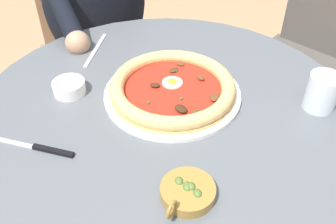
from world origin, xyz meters
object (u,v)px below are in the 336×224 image
fork_utensil (96,50)px  diner_person (101,48)px  olive_pan (187,192)px  cafe_chair_diner (92,31)px  steak_knife (41,148)px  water_glass (322,94)px  cafe_chair_spare_far (312,44)px  dining_table (166,159)px  ramekin_capers (69,87)px  pizza_on_plate (173,89)px

fork_utensil → diner_person: size_ratio=0.14×
olive_pan → fork_utensil: 0.55m
cafe_chair_diner → steak_knife: bearing=173.0°
steak_knife → diner_person: size_ratio=0.16×
water_glass → cafe_chair_spare_far: cafe_chair_spare_far is taller
water_glass → cafe_chair_spare_far: bearing=-30.3°
water_glass → diner_person: 0.87m
steak_knife → cafe_chair_diner: (0.86, -0.11, -0.20)m
olive_pan → cafe_chair_spare_far: 1.02m
olive_pan → cafe_chair_spare_far: bearing=-42.4°
diner_person → cafe_chair_diner: (0.15, 0.03, -0.00)m
dining_table → steak_knife: size_ratio=4.81×
fork_utensil → water_glass: bearing=-125.2°
dining_table → fork_utensil: size_ratio=5.27×
dining_table → diner_person: (0.63, 0.14, -0.02)m
cafe_chair_spare_far → steak_knife: bearing=121.3°
dining_table → cafe_chair_diner: size_ratio=1.01×
fork_utensil → cafe_chair_diner: 0.53m
olive_pan → cafe_chair_diner: bearing=8.8°
olive_pan → diner_person: (0.88, 0.13, -0.21)m
dining_table → ramekin_capers: bearing=65.1°
dining_table → pizza_on_plate: size_ratio=2.78×
dining_table → water_glass: (-0.06, -0.34, 0.21)m
pizza_on_plate → diner_person: diner_person is taller
dining_table → water_glass: 0.41m
ramekin_capers → diner_person: (0.53, -0.08, -0.21)m
water_glass → olive_pan: (-0.19, 0.35, -0.02)m
steak_knife → pizza_on_plate: bearing=-67.1°
diner_person → cafe_chair_spare_far: size_ratio=1.31×
fork_utensil → cafe_chair_diner: bearing=2.2°
dining_table → steak_knife: 0.33m
steak_knife → ramekin_capers: size_ratio=2.44×
steak_knife → ramekin_capers: 0.19m
water_glass → ramekin_capers: water_glass is taller
pizza_on_plate → steak_knife: bearing=112.9°
pizza_on_plate → water_glass: (-0.10, -0.32, 0.02)m
cafe_chair_diner → fork_utensil: bearing=-177.8°
pizza_on_plate → olive_pan: bearing=173.8°
dining_table → ramekin_capers: 0.30m
ramekin_capers → fork_utensil: bearing=-20.2°
dining_table → ramekin_capers: size_ratio=11.73×
ramekin_capers → cafe_chair_spare_far: cafe_chair_spare_far is taller
dining_table → cafe_chair_diner: cafe_chair_diner is taller
dining_table → water_glass: bearing=-100.0°
dining_table → diner_person: 0.64m
diner_person → fork_utensil: bearing=178.1°
cafe_chair_diner → cafe_chair_spare_far: (-0.29, -0.83, 0.02)m
pizza_on_plate → cafe_chair_diner: (0.73, 0.19, -0.22)m
pizza_on_plate → cafe_chair_spare_far: (0.44, -0.64, -0.20)m
dining_table → cafe_chair_diner: (0.78, 0.17, -0.03)m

